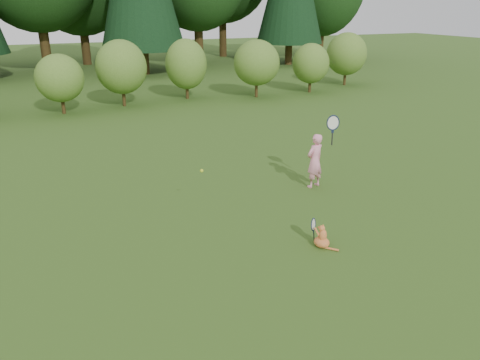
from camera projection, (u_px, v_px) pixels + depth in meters
name	position (u px, v px, depth m)	size (l,w,h in m)	color
ground	(246.00, 228.00, 9.26)	(100.00, 100.00, 0.00)	#294A14
shrub_row	(124.00, 72.00, 19.96)	(28.00, 3.00, 2.80)	#436820
child	(315.00, 159.00, 11.09)	(0.76, 0.46, 1.97)	pink
cat	(322.00, 235.00, 8.47)	(0.39, 0.61, 0.60)	#CB5427
tennis_ball	(202.00, 171.00, 9.57)	(0.07, 0.07, 0.07)	#C8DC19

